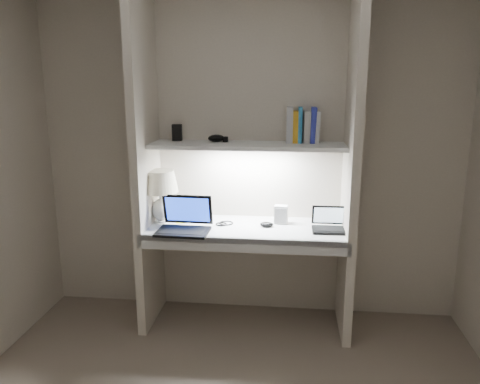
# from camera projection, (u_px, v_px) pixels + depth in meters

# --- Properties ---
(back_wall) EXTENTS (3.20, 0.01, 2.50)m
(back_wall) POSITION_uv_depth(u_px,v_px,m) (250.00, 155.00, 3.56)
(back_wall) COLOR beige
(back_wall) RESTS_ON floor
(alcove_panel_left) EXTENTS (0.06, 0.55, 2.50)m
(alcove_panel_left) POSITION_uv_depth(u_px,v_px,m) (146.00, 160.00, 3.37)
(alcove_panel_left) COLOR beige
(alcove_panel_left) RESTS_ON floor
(alcove_panel_right) EXTENTS (0.06, 0.55, 2.50)m
(alcove_panel_right) POSITION_uv_depth(u_px,v_px,m) (351.00, 163.00, 3.22)
(alcove_panel_right) COLOR beige
(alcove_panel_right) RESTS_ON floor
(desk) EXTENTS (1.40, 0.55, 0.04)m
(desk) POSITION_uv_depth(u_px,v_px,m) (246.00, 229.00, 3.41)
(desk) COLOR white
(desk) RESTS_ON alcove_panel_left
(desk_apron) EXTENTS (1.46, 0.03, 0.10)m
(desk_apron) POSITION_uv_depth(u_px,v_px,m) (242.00, 245.00, 3.17)
(desk_apron) COLOR silver
(desk_apron) RESTS_ON desk
(shelf) EXTENTS (1.40, 0.36, 0.03)m
(shelf) POSITION_uv_depth(u_px,v_px,m) (247.00, 146.00, 3.37)
(shelf) COLOR silver
(shelf) RESTS_ON back_wall
(strip_light) EXTENTS (0.60, 0.04, 0.02)m
(strip_light) POSITION_uv_depth(u_px,v_px,m) (247.00, 149.00, 3.37)
(strip_light) COLOR white
(strip_light) RESTS_ON shelf
(table_lamp) EXTENTS (0.27, 0.27, 0.40)m
(table_lamp) POSITION_uv_depth(u_px,v_px,m) (160.00, 188.00, 3.45)
(table_lamp) COLOR white
(table_lamp) RESTS_ON desk
(laptop_main) EXTENTS (0.37, 0.32, 0.24)m
(laptop_main) POSITION_uv_depth(u_px,v_px,m) (185.00, 223.00, 3.30)
(laptop_main) COLOR black
(laptop_main) RESTS_ON desk
(laptop_netbook) EXTENTS (0.25, 0.22, 0.16)m
(laptop_netbook) POSITION_uv_depth(u_px,v_px,m) (330.00, 225.00, 3.32)
(laptop_netbook) COLOR black
(laptop_netbook) RESTS_ON desk
(speaker) EXTENTS (0.10, 0.08, 0.14)m
(speaker) POSITION_uv_depth(u_px,v_px,m) (281.00, 214.00, 3.47)
(speaker) COLOR silver
(speaker) RESTS_ON desk
(mouse) EXTENTS (0.10, 0.07, 0.04)m
(mouse) POSITION_uv_depth(u_px,v_px,m) (267.00, 224.00, 3.40)
(mouse) COLOR black
(mouse) RESTS_ON desk
(cable_coil) EXTENTS (0.11, 0.11, 0.01)m
(cable_coil) POSITION_uv_depth(u_px,v_px,m) (226.00, 223.00, 3.47)
(cable_coil) COLOR black
(cable_coil) RESTS_ON desk
(sticky_note) EXTENTS (0.08, 0.08, 0.00)m
(sticky_note) POSITION_uv_depth(u_px,v_px,m) (180.00, 222.00, 3.50)
(sticky_note) COLOR yellow
(sticky_note) RESTS_ON desk
(book_row) EXTENTS (0.24, 0.17, 0.26)m
(book_row) POSITION_uv_depth(u_px,v_px,m) (303.00, 126.00, 3.40)
(book_row) COLOR beige
(book_row) RESTS_ON shelf
(shelf_box) EXTENTS (0.08, 0.06, 0.12)m
(shelf_box) POSITION_uv_depth(u_px,v_px,m) (177.00, 133.00, 3.51)
(shelf_box) COLOR black
(shelf_box) RESTS_ON shelf
(shelf_gadget) EXTENTS (0.15, 0.13, 0.05)m
(shelf_gadget) POSITION_uv_depth(u_px,v_px,m) (216.00, 138.00, 3.44)
(shelf_gadget) COLOR black
(shelf_gadget) RESTS_ON shelf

